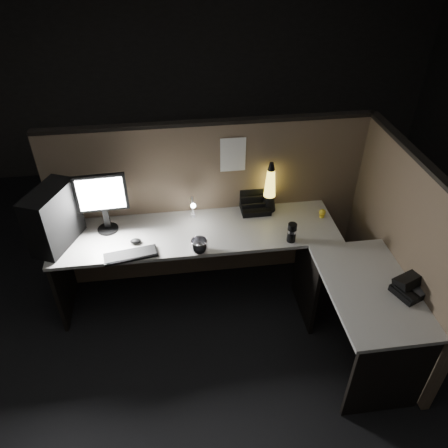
{
  "coord_description": "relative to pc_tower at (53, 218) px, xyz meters",
  "views": [
    {
      "loc": [
        -0.3,
        -2.2,
        2.9
      ],
      "look_at": [
        0.04,
        0.35,
        0.97
      ],
      "focal_mm": 35.0,
      "sensor_mm": 36.0,
      "label": 1
    }
  ],
  "objects": [
    {
      "name": "clip_lamp",
      "position": [
        1.06,
        0.15,
        -0.11
      ],
      "size": [
        0.04,
        0.16,
        0.21
      ],
      "color": "white",
      "rests_on": "desk"
    },
    {
      "name": "desk_phone",
      "position": [
        2.46,
        -0.87,
        -0.19
      ],
      "size": [
        0.27,
        0.27,
        0.13
      ],
      "rotation": [
        0.0,
        0.0,
        0.38
      ],
      "color": "black",
      "rests_on": "desk"
    },
    {
      "name": "pinned_paper",
      "position": [
        1.41,
        0.3,
        0.27
      ],
      "size": [
        0.21,
        0.0,
        0.29
      ],
      "primitive_type": "cube",
      "color": "white",
      "rests_on": "partition_back"
    },
    {
      "name": "organizer",
      "position": [
        1.6,
        0.24,
        -0.2
      ],
      "size": [
        0.25,
        0.22,
        0.19
      ],
      "rotation": [
        0.0,
        0.0,
        0.01
      ],
      "color": "black",
      "rests_on": "desk"
    },
    {
      "name": "lava_lamp",
      "position": [
        1.72,
        0.23,
        -0.05
      ],
      "size": [
        0.12,
        0.12,
        0.46
      ],
      "color": "black",
      "rests_on": "desk"
    },
    {
      "name": "keyboard",
      "position": [
        0.56,
        -0.24,
        -0.23
      ],
      "size": [
        0.41,
        0.2,
        0.02
      ],
      "primitive_type": "cube",
      "rotation": [
        0.0,
        0.0,
        0.16
      ],
      "color": "black",
      "rests_on": "desk"
    },
    {
      "name": "steel_mug",
      "position": [
        1.07,
        -0.26,
        -0.18
      ],
      "size": [
        0.17,
        0.17,
        0.11
      ],
      "primitive_type": "imported",
      "rotation": [
        0.0,
        0.0,
        -0.27
      ],
      "color": "silver",
      "rests_on": "desk"
    },
    {
      "name": "partition_back",
      "position": [
        1.22,
        0.33,
        -0.22
      ],
      "size": [
        2.66,
        0.06,
        1.5
      ],
      "primitive_type": "cube",
      "color": "brown",
      "rests_on": "ground"
    },
    {
      "name": "figurine",
      "position": [
        2.14,
        0.05,
        -0.19
      ],
      "size": [
        0.06,
        0.06,
        0.06
      ],
      "primitive_type": "sphere",
      "color": "yellow",
      "rests_on": "desk"
    },
    {
      "name": "desk",
      "position": [
        1.4,
        -0.35,
        -0.39
      ],
      "size": [
        2.6,
        1.6,
        0.73
      ],
      "color": "#B9B7AE",
      "rests_on": "ground"
    },
    {
      "name": "pc_tower",
      "position": [
        0.0,
        0.0,
        0.0
      ],
      "size": [
        0.37,
        0.5,
        0.48
      ],
      "primitive_type": "cube",
      "rotation": [
        0.0,
        0.0,
        -0.41
      ],
      "color": "black",
      "rests_on": "desk"
    },
    {
      "name": "travel_mug",
      "position": [
        1.8,
        -0.22,
        -0.16
      ],
      "size": [
        0.07,
        0.07,
        0.16
      ],
      "primitive_type": "cylinder",
      "color": "black",
      "rests_on": "desk"
    },
    {
      "name": "mouse",
      "position": [
        0.59,
        -0.09,
        -0.22
      ],
      "size": [
        0.09,
        0.07,
        0.03
      ],
      "primitive_type": "ellipsoid",
      "rotation": [
        0.0,
        0.0,
        -0.04
      ],
      "color": "black",
      "rests_on": "desk"
    },
    {
      "name": "floor",
      "position": [
        1.22,
        -0.6,
        -0.97
      ],
      "size": [
        6.0,
        6.0,
        0.0
      ],
      "primitive_type": "plane",
      "color": "black",
      "rests_on": "ground"
    },
    {
      "name": "monitor",
      "position": [
        0.36,
        0.13,
        0.07
      ],
      "size": [
        0.39,
        0.17,
        0.5
      ],
      "rotation": [
        0.0,
        0.0,
        0.05
      ],
      "color": "black",
      "rests_on": "desk"
    },
    {
      "name": "room_shell",
      "position": [
        1.22,
        -0.6,
        0.65
      ],
      "size": [
        6.0,
        6.0,
        6.0
      ],
      "color": "silver",
      "rests_on": "ground"
    },
    {
      "name": "partition_right",
      "position": [
        2.55,
        -0.5,
        -0.22
      ],
      "size": [
        0.06,
        1.66,
        1.5
      ],
      "primitive_type": "cube",
      "color": "brown",
      "rests_on": "ground"
    }
  ]
}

